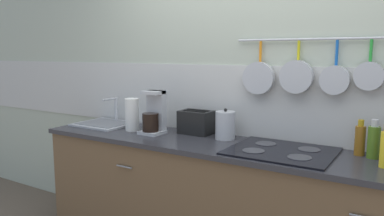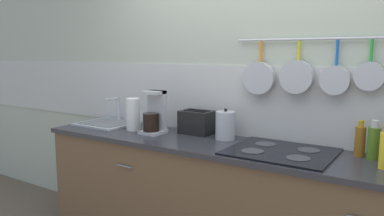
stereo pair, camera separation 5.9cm
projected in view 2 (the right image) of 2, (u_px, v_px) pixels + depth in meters
The scene contains 12 objects.
wall_back at pixel (263, 87), 2.69m from camera, with size 7.20×0.14×2.60m.
cabinet_base at pixel (240, 214), 2.54m from camera, with size 3.16×0.56×0.87m.
countertop at pixel (242, 150), 2.47m from camera, with size 3.20×0.58×0.03m.
sink_basin at pixel (107, 122), 3.25m from camera, with size 0.46×0.40×0.23m.
paper_towel_roll at pixel (133, 114), 2.99m from camera, with size 0.11×0.11×0.26m.
coffee_maker at pixel (154, 116), 2.88m from camera, with size 0.17×0.17×0.33m.
toaster at pixel (197, 122), 2.87m from camera, with size 0.26×0.17×0.18m.
kettle at pixel (225, 125), 2.69m from camera, with size 0.14×0.14×0.22m.
cooktop at pixel (281, 152), 2.34m from camera, with size 0.64×0.54×0.01m.
bottle_sesame_oil at pixel (360, 140), 2.24m from camera, with size 0.06×0.06×0.22m.
bottle_olive_oil at pixel (374, 142), 2.18m from camera, with size 0.07×0.07×0.23m.
bottle_cooking_wine at pixel (384, 149), 2.00m from camera, with size 0.05×0.05×0.24m.
Camera 2 is at (1.04, -2.20, 1.52)m, focal length 35.00 mm.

